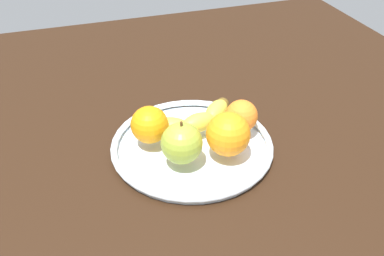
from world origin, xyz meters
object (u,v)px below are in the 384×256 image
fruit_bowl (192,145)px  apple (182,143)px  orange_center (241,116)px  banana (197,119)px  orange_front_right (228,134)px  orange_back_right (149,125)px

fruit_bowl → apple: (-3.27, -4.41, 4.46)cm
apple → orange_center: bearing=21.4°
fruit_bowl → apple: bearing=-126.6°
apple → banana: bearing=56.6°
apple → orange_front_right: apple is taller
apple → fruit_bowl: bearing=53.4°
orange_center → apple: bearing=-158.6°
orange_front_right → orange_center: (4.98, 5.60, -0.84)cm
banana → fruit_bowl: bearing=-132.3°
apple → orange_center: size_ratio=1.31×
fruit_bowl → orange_center: size_ratio=4.89×
apple → orange_front_right: (8.22, -0.42, 0.30)cm
fruit_bowl → orange_back_right: bearing=158.6°
fruit_bowl → orange_center: (9.93, 0.77, 3.92)cm
orange_back_right → orange_front_right: bearing=-32.3°
orange_back_right → orange_center: orange_back_right is taller
orange_front_right → orange_back_right: size_ratio=1.14×
orange_center → banana: bearing=157.5°
banana → orange_front_right: size_ratio=2.27×
orange_center → orange_front_right: bearing=-131.7°
orange_back_right → orange_center: (17.03, -2.01, -0.37)cm
fruit_bowl → orange_back_right: size_ratio=4.36×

